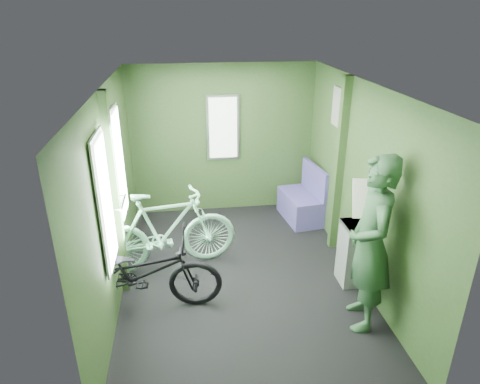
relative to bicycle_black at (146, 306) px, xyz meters
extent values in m
plane|color=black|center=(1.12, 0.39, 0.00)|extent=(4.00, 4.00, 0.00)
cube|color=silver|center=(1.12, 0.39, 2.30)|extent=(2.80, 4.00, 0.02)
cube|color=#304B23|center=(1.12, 2.39, 1.15)|extent=(2.80, 0.02, 2.30)
cube|color=#304B23|center=(1.12, -1.61, 1.15)|extent=(2.80, 0.02, 2.30)
cube|color=#304B23|center=(-0.28, 0.39, 1.15)|extent=(0.02, 4.00, 2.30)
cube|color=#304B23|center=(2.52, 0.39, 1.15)|extent=(0.02, 4.00, 2.30)
cube|color=#304B23|center=(-0.24, 0.39, 1.15)|extent=(0.08, 0.12, 2.30)
cube|color=silver|center=(-0.24, -0.16, 1.35)|extent=(0.02, 0.56, 1.34)
cube|color=silver|center=(-0.24, 0.94, 1.35)|extent=(0.02, 0.56, 1.34)
cube|color=white|center=(-0.23, -0.16, 1.88)|extent=(0.00, 0.12, 0.12)
cube|color=white|center=(-0.23, 0.94, 1.88)|extent=(0.00, 0.12, 0.12)
cylinder|color=silver|center=(-0.17, 0.39, 1.10)|extent=(0.03, 0.40, 0.03)
cube|color=#304B23|center=(2.47, 0.99, 1.15)|extent=(0.10, 0.10, 2.30)
cube|color=white|center=(2.50, 1.29, 1.85)|extent=(0.02, 0.40, 0.50)
cube|color=silver|center=(1.12, 2.34, 1.35)|extent=(0.50, 0.02, 1.00)
imported|color=black|center=(0.00, 0.00, 0.00)|extent=(1.75, 0.80, 0.93)
imported|color=#92E8BA|center=(0.24, 0.75, 0.00)|extent=(1.82, 0.83, 1.08)
imported|color=#2D5232|center=(2.25, -0.54, 0.92)|extent=(0.55, 0.74, 1.84)
cube|color=silver|center=(2.31, -0.24, 1.27)|extent=(0.32, 0.24, 0.37)
cube|color=gray|center=(2.38, 0.14, 0.39)|extent=(0.23, 0.32, 0.78)
cube|color=navy|center=(2.24, 1.84, 0.21)|extent=(0.56, 0.87, 0.41)
cube|color=navy|center=(2.44, 1.84, 0.64)|extent=(0.16, 0.82, 0.46)
camera|label=1|loc=(0.51, -3.92, 3.04)|focal=32.00mm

